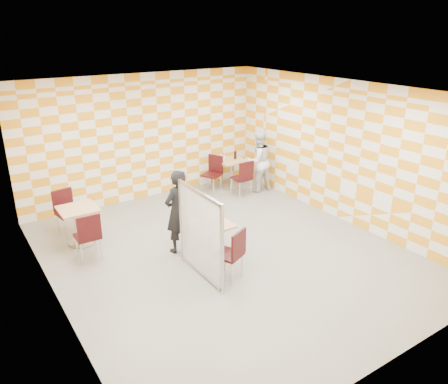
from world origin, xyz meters
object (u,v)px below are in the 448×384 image
chair_second_front (244,176)px  chair_empty_far (66,208)px  partition (200,234)px  man_white (258,161)px  chair_empty_near (88,234)px  second_table (231,169)px  soda_bottle (235,155)px  chair_second_side (213,170)px  empty_table (79,220)px  man_dark (178,211)px  main_table (210,236)px  sport_bottle (224,157)px  chair_main_front (233,251)px

chair_second_front → chair_empty_far: (-4.20, 0.35, 0.00)m
partition → man_white: 4.31m
chair_empty_near → chair_empty_far: same height
second_table → partition: 4.39m
second_table → soda_bottle: 0.38m
chair_second_side → man_white: (0.96, -0.61, 0.25)m
empty_table → chair_empty_near: chair_empty_near is taller
man_dark → man_white: (3.21, 1.73, -0.01)m
main_table → man_dark: bearing=112.1°
empty_table → chair_second_front: bearing=3.9°
sport_bottle → soda_bottle: soda_bottle is taller
empty_table → partition: 2.69m
chair_second_front → partition: (-2.77, -2.59, 0.25)m
man_dark → sport_bottle: bearing=-152.7°
chair_empty_near → chair_second_front: bearing=14.1°
man_dark → sport_bottle: (2.57, 2.34, 0.04)m
man_dark → man_white: size_ratio=1.01×
chair_second_front → sport_bottle: 0.82m
second_table → chair_empty_far: bearing=-175.1°
chair_main_front → chair_second_side: 4.26m
main_table → empty_table: size_ratio=1.00×
empty_table → chair_empty_far: 0.63m
second_table → empty_table: same height
partition → man_white: man_white is taller
chair_empty_near → man_dark: size_ratio=0.58×
chair_empty_near → soda_bottle: (4.43, 1.79, 0.31)m
sport_bottle → chair_empty_far: bearing=-174.2°
empty_table → chair_second_front: size_ratio=0.81×
second_table → chair_main_front: chair_main_front is taller
second_table → man_white: 0.77m
partition → sport_bottle: partition is taller
second_table → man_white: man_white is taller
chair_second_side → man_white: 1.16m
chair_second_side → man_dark: bearing=-133.9°
second_table → empty_table: bearing=-166.8°
chair_second_side → man_dark: (-2.25, -2.34, 0.25)m
chair_main_front → chair_empty_near: 2.64m
main_table → empty_table: 2.64m
second_table → soda_bottle: soda_bottle is taller
empty_table → chair_main_front: 3.22m
chair_main_front → chair_empty_far: same height
main_table → soda_bottle: (2.63, 3.00, 0.34)m
main_table → sport_bottle: bearing=52.9°
man_white → soda_bottle: 0.66m
empty_table → chair_empty_far: bearing=97.7°
empty_table → sport_bottle: bearing=14.5°
partition → sport_bottle: bearing=51.3°
empty_table → man_dark: man_dark is taller
chair_empty_far → chair_main_front: bearing=-61.6°
main_table → man_dark: 0.79m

